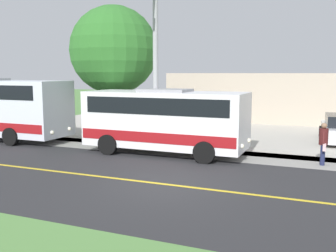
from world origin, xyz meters
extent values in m
plane|color=#548442|center=(0.00, 0.00, 0.00)|extent=(120.00, 120.00, 0.00)
cube|color=#28282B|center=(0.00, 0.00, 0.00)|extent=(8.00, 100.00, 0.01)
cube|color=gray|center=(-5.20, 0.00, 0.00)|extent=(2.40, 100.00, 0.01)
cube|color=#B2ADA3|center=(-12.40, 3.00, 0.00)|extent=(14.00, 36.00, 0.01)
cube|color=gold|center=(0.00, 0.00, 0.01)|extent=(0.16, 100.00, 0.00)
cube|color=white|center=(-4.57, -1.82, 1.56)|extent=(2.54, 7.15, 2.41)
cube|color=maroon|center=(-4.57, -1.82, 0.90)|extent=(2.58, 7.00, 0.44)
cube|color=black|center=(-4.57, -1.82, 2.21)|extent=(2.58, 6.43, 0.70)
cube|color=gray|center=(-4.57, -1.82, 2.82)|extent=(1.53, 2.14, 0.12)
cylinder|color=black|center=(-5.84, 0.39, 0.45)|extent=(0.25, 0.90, 0.90)
cylinder|color=black|center=(-3.30, 0.39, 0.45)|extent=(0.25, 0.90, 0.90)
cylinder|color=black|center=(-5.84, -4.04, 0.45)|extent=(0.25, 0.90, 0.90)
cylinder|color=black|center=(-3.30, -4.04, 0.45)|extent=(0.25, 0.90, 0.90)
sphere|color=#F2EACC|center=(-5.27, 1.77, 0.70)|extent=(0.20, 0.20, 0.20)
sphere|color=#F2EACC|center=(-3.87, 1.77, 0.70)|extent=(0.20, 0.20, 0.20)
cylinder|color=black|center=(-5.79, -9.61, 0.45)|extent=(0.25, 0.90, 0.90)
cylinder|color=black|center=(-3.30, -9.61, 0.45)|extent=(0.25, 0.90, 0.90)
sphere|color=#F2EACC|center=(-5.23, -7.51, 0.70)|extent=(0.20, 0.20, 0.20)
sphere|color=#F2EACC|center=(-3.86, -7.51, 0.70)|extent=(0.20, 0.20, 0.20)
cylinder|color=#1E2347|center=(-5.00, 4.75, 0.40)|extent=(0.18, 0.18, 0.80)
cylinder|color=#1E2347|center=(-4.80, 4.75, 0.40)|extent=(0.18, 0.18, 0.80)
cylinder|color=#4C1919|center=(-4.90, 4.75, 1.12)|extent=(0.34, 0.34, 0.64)
sphere|color=#8C664C|center=(-4.90, 4.75, 1.55)|extent=(0.22, 0.22, 0.22)
cylinder|color=#4C1919|center=(-5.08, 4.75, 1.15)|extent=(0.27, 0.10, 0.58)
cube|color=white|center=(-5.16, 4.80, 0.74)|extent=(0.20, 0.12, 0.28)
cylinder|color=#4C1919|center=(-4.71, 4.75, 1.15)|extent=(0.27, 0.10, 0.58)
cube|color=beige|center=(-4.64, 4.80, 0.74)|extent=(0.20, 0.12, 0.28)
cylinder|color=#9E9EA3|center=(-5.00, -2.48, 3.55)|extent=(0.24, 0.24, 7.09)
cylinder|color=black|center=(-12.01, 4.54, 0.32)|extent=(0.65, 0.26, 0.64)
cylinder|color=black|center=(-9.29, 4.72, 0.32)|extent=(0.65, 0.26, 0.64)
cylinder|color=#4C3826|center=(-7.40, -6.05, 1.51)|extent=(0.36, 0.36, 3.02)
sphere|color=#2D6B28|center=(-7.40, -6.05, 4.81)|extent=(4.75, 4.75, 4.75)
cube|color=#B7A893|center=(-21.40, 4.19, 1.78)|extent=(10.00, 21.89, 3.55)
camera|label=1|loc=(11.27, 4.89, 3.59)|focal=41.67mm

